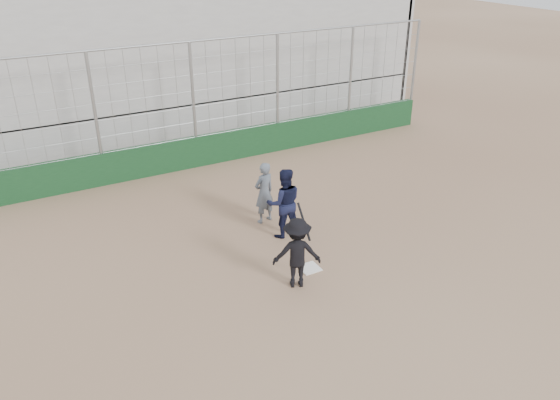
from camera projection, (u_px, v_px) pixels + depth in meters
ground at (310, 268)px, 12.51m from camera, size 90.00×90.00×0.00m
home_plate at (310, 268)px, 12.50m from camera, size 0.44×0.44×0.02m
backstop at (196, 138)px, 17.58m from camera, size 18.10×0.25×4.04m
bleachers at (145, 50)px, 20.59m from camera, size 20.25×6.70×6.98m
batter_at_plate at (297, 253)px, 11.59m from camera, size 1.20×0.98×1.78m
catcher_crouched at (284, 214)px, 13.57m from camera, size 1.03×0.88×1.23m
umpire at (264, 196)px, 14.22m from camera, size 0.69×0.53×1.51m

